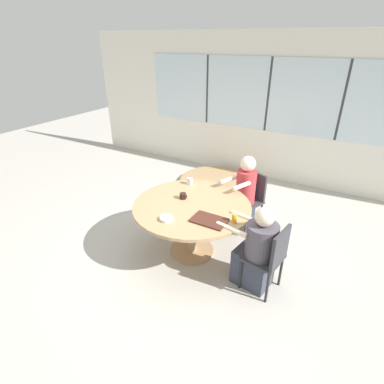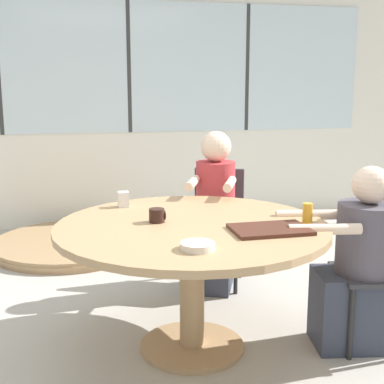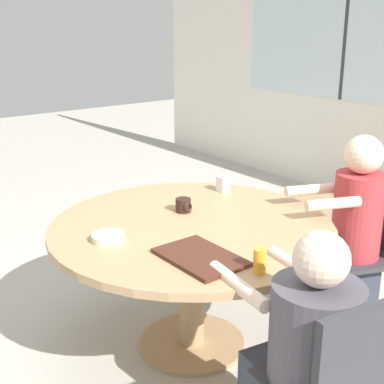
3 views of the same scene
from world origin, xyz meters
The scene contains 13 objects.
ground_plane centered at (0.00, 0.00, 0.00)m, with size 16.00×16.00×0.00m, color #B2ADA3.
wall_back_with_windows centered at (0.00, 2.98, 1.43)m, with size 8.40×0.08×2.80m.
dining_table centered at (0.00, 0.00, 0.62)m, with size 1.52×1.52×0.75m.
chair_for_woman_green_shirt centered at (0.44, 1.04, 0.52)m, with size 0.52×0.52×0.87m.
chair_for_man_blue_shirt centered at (1.11, -0.20, 0.52)m, with size 0.46×0.46×0.87m.
person_woman_green_shirt centered at (0.38, 0.89, 0.54)m, with size 0.47×0.59×1.17m.
person_man_blue_shirt centered at (0.94, -0.17, 0.47)m, with size 0.70×0.45×1.06m.
food_tray_dark centered at (0.37, -0.24, 0.76)m, with size 0.40×0.27×0.02m.
coffee_mug centered at (-0.18, 0.08, 0.78)m, with size 0.09×0.09×0.08m.
juice_glass centered at (0.63, -0.12, 0.80)m, with size 0.06×0.06×0.11m.
milk_carton_small centered at (-0.33, 0.51, 0.79)m, with size 0.07×0.07×0.10m.
bowl_white_shallow centered at (-0.08, -0.46, 0.76)m, with size 0.16×0.16×0.03m.
folded_table_stack centered at (-0.65, 2.13, 0.04)m, with size 1.46×1.46×0.09m.
Camera 1 is at (1.64, -2.90, 2.64)m, focal length 28.00 mm.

